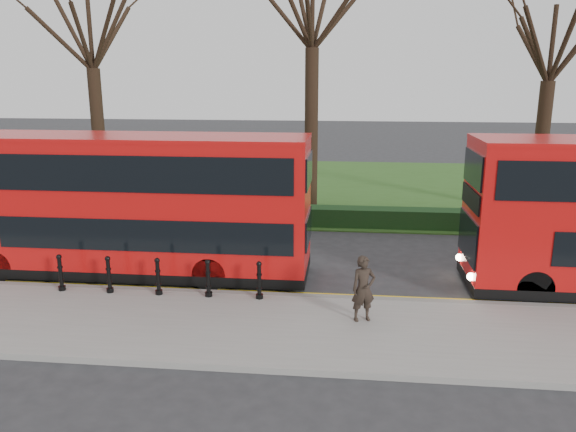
# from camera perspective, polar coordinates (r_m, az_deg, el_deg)

# --- Properties ---
(ground) EXTENTS (120.00, 120.00, 0.00)m
(ground) POSITION_cam_1_polar(r_m,az_deg,el_deg) (16.90, -6.83, -6.83)
(ground) COLOR #28282B
(ground) RESTS_ON ground
(pavement) EXTENTS (60.00, 4.00, 0.15)m
(pavement) POSITION_cam_1_polar(r_m,az_deg,el_deg) (14.20, -9.54, -10.85)
(pavement) COLOR gray
(pavement) RESTS_ON ground
(kerb) EXTENTS (60.00, 0.25, 0.16)m
(kerb) POSITION_cam_1_polar(r_m,az_deg,el_deg) (15.97, -7.63, -7.85)
(kerb) COLOR slate
(kerb) RESTS_ON ground
(grass_verge) EXTENTS (60.00, 18.00, 0.06)m
(grass_verge) POSITION_cam_1_polar(r_m,az_deg,el_deg) (31.16, -0.76, 3.11)
(grass_verge) COLOR #2C521B
(grass_verge) RESTS_ON ground
(hedge) EXTENTS (60.00, 0.90, 0.80)m
(hedge) POSITION_cam_1_polar(r_m,az_deg,el_deg) (23.15, -3.17, 0.10)
(hedge) COLOR black
(hedge) RESTS_ON ground
(yellow_line_outer) EXTENTS (60.00, 0.10, 0.01)m
(yellow_line_outer) POSITION_cam_1_polar(r_m,az_deg,el_deg) (16.26, -7.38, -7.69)
(yellow_line_outer) COLOR yellow
(yellow_line_outer) RESTS_ON ground
(yellow_line_inner) EXTENTS (60.00, 0.10, 0.01)m
(yellow_line_inner) POSITION_cam_1_polar(r_m,az_deg,el_deg) (16.44, -7.22, -7.43)
(yellow_line_inner) COLOR yellow
(yellow_line_inner) RESTS_ON ground
(tree_left) EXTENTS (7.33, 7.33, 11.45)m
(tree_left) POSITION_cam_1_polar(r_m,az_deg,el_deg) (27.99, -19.54, 18.13)
(tree_left) COLOR black
(tree_left) RESTS_ON ground
(tree_right) EXTENTS (6.70, 6.70, 10.47)m
(tree_right) POSITION_cam_1_polar(r_m,az_deg,el_deg) (26.75, 25.35, 16.29)
(tree_right) COLOR black
(tree_right) RESTS_ON ground
(bollard_row) EXTENTS (5.76, 0.15, 1.00)m
(bollard_row) POSITION_cam_1_polar(r_m,az_deg,el_deg) (15.84, -13.06, -6.06)
(bollard_row) COLOR black
(bollard_row) RESTS_ON pavement
(bus_lead) EXTENTS (10.80, 2.48, 4.29)m
(bus_lead) POSITION_cam_1_polar(r_m,az_deg,el_deg) (17.61, -15.71, 0.96)
(bus_lead) COLOR #BB0E0D
(bus_lead) RESTS_ON ground
(pedestrian) EXTENTS (0.70, 0.57, 1.65)m
(pedestrian) POSITION_cam_1_polar(r_m,az_deg,el_deg) (13.88, 7.67, -7.32)
(pedestrian) COLOR black
(pedestrian) RESTS_ON pavement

